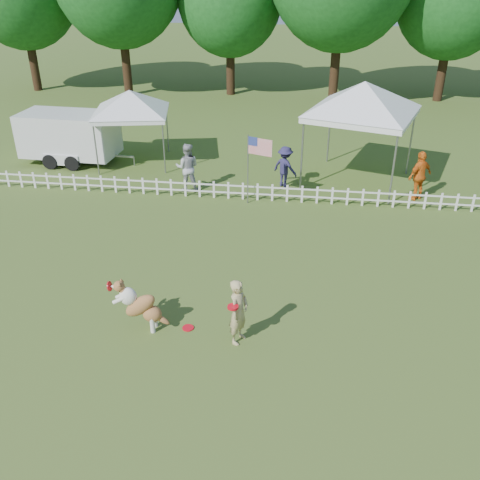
{
  "coord_description": "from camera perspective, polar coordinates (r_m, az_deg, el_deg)",
  "views": [
    {
      "loc": [
        1.89,
        -9.63,
        7.35
      ],
      "look_at": [
        0.33,
        2.0,
        1.1
      ],
      "focal_mm": 40.0,
      "sensor_mm": 36.0,
      "label": 1
    }
  ],
  "objects": [
    {
      "name": "spectator_a",
      "position": [
        18.84,
        -5.63,
        7.72
      ],
      "size": [
        0.88,
        0.72,
        1.7
      ],
      "primitive_type": "imported",
      "rotation": [
        0.0,
        0.0,
        3.24
      ],
      "color": "#A2A1A7",
      "rests_on": "ground"
    },
    {
      "name": "spectator_b",
      "position": [
        19.18,
        4.82,
        7.78
      ],
      "size": [
        1.1,
        0.99,
        1.48
      ],
      "primitive_type": "imported",
      "rotation": [
        0.0,
        0.0,
        2.56
      ],
      "color": "#26224A",
      "rests_on": "ground"
    },
    {
      "name": "handler",
      "position": [
        11.3,
        -0.15,
        -7.66
      ],
      "size": [
        0.53,
        0.64,
        1.51
      ],
      "primitive_type": "imported",
      "rotation": [
        0.0,
        0.0,
        1.23
      ],
      "color": "tan",
      "rests_on": "ground"
    },
    {
      "name": "canopy_tent_left",
      "position": [
        21.7,
        -11.37,
        11.61
      ],
      "size": [
        3.22,
        3.22,
        2.82
      ],
      "primitive_type": null,
      "rotation": [
        0.0,
        0.0,
        0.2
      ],
      "color": "white",
      "rests_on": "ground"
    },
    {
      "name": "cargo_trailer",
      "position": [
        22.55,
        -17.71,
        10.39
      ],
      "size": [
        4.67,
        2.25,
        2.01
      ],
      "primitive_type": null,
      "rotation": [
        0.0,
        0.0,
        -0.05
      ],
      "color": "silver",
      "rests_on": "ground"
    },
    {
      "name": "tree_center_left",
      "position": [
        32.59,
        -1.07,
        23.73
      ],
      "size": [
        6.0,
        6.0,
        9.8
      ],
      "primitive_type": null,
      "color": "#164D19",
      "rests_on": "ground"
    },
    {
      "name": "flag_pole",
      "position": [
        17.58,
        0.84,
        7.48
      ],
      "size": [
        0.88,
        0.41,
        2.36
      ],
      "primitive_type": null,
      "rotation": [
        0.0,
        0.0,
        -0.36
      ],
      "color": "gray",
      "rests_on": "ground"
    },
    {
      "name": "spectator_c",
      "position": [
        19.0,
        18.62,
        6.52
      ],
      "size": [
        1.03,
        0.94,
        1.69
      ],
      "primitive_type": "imported",
      "rotation": [
        0.0,
        0.0,
        3.81
      ],
      "color": "orange",
      "rests_on": "ground"
    },
    {
      "name": "ground",
      "position": [
        12.26,
        -2.79,
        -8.83
      ],
      "size": [
        120.0,
        120.0,
        0.0
      ],
      "primitive_type": "plane",
      "color": "#3C5E1D",
      "rests_on": "ground"
    },
    {
      "name": "frisbee_on_turf",
      "position": [
        12.14,
        -5.56,
        -9.31
      ],
      "size": [
        0.29,
        0.29,
        0.02
      ],
      "primitive_type": "cylinder",
      "rotation": [
        0.0,
        0.0,
        -0.12
      ],
      "color": "red",
      "rests_on": "ground"
    },
    {
      "name": "tree_right",
      "position": [
        32.98,
        21.84,
        22.51
      ],
      "size": [
        6.2,
        6.2,
        10.4
      ],
      "primitive_type": null,
      "color": "#164D19",
      "rests_on": "ground"
    },
    {
      "name": "picket_fence",
      "position": [
        18.16,
        1.09,
        5.19
      ],
      "size": [
        22.0,
        0.08,
        0.6
      ],
      "primitive_type": null,
      "color": "white",
      "rests_on": "ground"
    },
    {
      "name": "canopy_tent_right",
      "position": [
        19.77,
        12.65,
        10.96
      ],
      "size": [
        4.31,
        4.31,
        3.53
      ],
      "primitive_type": null,
      "rotation": [
        0.0,
        0.0,
        -0.32
      ],
      "color": "white",
      "rests_on": "ground"
    },
    {
      "name": "dog",
      "position": [
        11.94,
        -10.5,
        -6.91
      ],
      "size": [
        1.17,
        0.39,
        1.21
      ],
      "primitive_type": null,
      "rotation": [
        0.0,
        0.0,
        0.0
      ],
      "color": "brown",
      "rests_on": "ground"
    }
  ]
}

